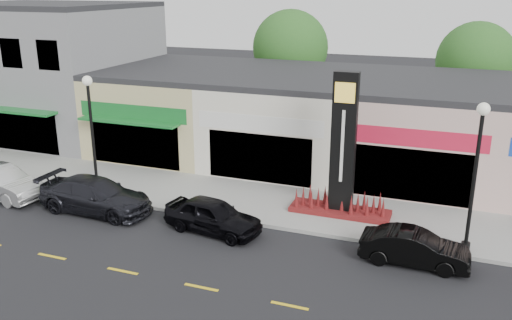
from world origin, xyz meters
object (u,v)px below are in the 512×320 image
object	(u,v)px
car_dark_sedan	(96,196)
car_black_conv	(415,248)
car_black_sedan	(213,216)
lamp_east_near	(476,163)
car_white_van	(0,183)
lamp_west_near	(91,124)
pylon_sign	(342,166)

from	to	relation	value
car_dark_sedan	car_black_conv	xyz separation A→B (m)	(13.29, 0.02, -0.12)
car_black_sedan	car_black_conv	xyz separation A→B (m)	(7.72, 0.07, -0.07)
lamp_east_near	car_white_van	world-z (taller)	lamp_east_near
lamp_west_near	car_white_van	world-z (taller)	lamp_west_near
car_dark_sedan	pylon_sign	bearing A→B (deg)	-71.23
car_black_sedan	car_black_conv	bearing A→B (deg)	-80.48
pylon_sign	car_black_conv	xyz separation A→B (m)	(3.31, -3.16, -1.66)
lamp_east_near	car_black_sedan	size ratio (longest dim) A/B	1.36
lamp_west_near	pylon_sign	size ratio (longest dim) A/B	0.91
lamp_west_near	pylon_sign	bearing A→B (deg)	8.77
pylon_sign	car_black_sedan	xyz separation A→B (m)	(-4.41, -3.23, -1.59)
car_dark_sedan	car_black_sedan	distance (m)	5.57
car_black_sedan	car_black_conv	distance (m)	7.72
lamp_west_near	car_white_van	distance (m)	5.19
lamp_west_near	pylon_sign	world-z (taller)	pylon_sign
car_dark_sedan	car_white_van	bearing A→B (deg)	93.43
pylon_sign	car_black_sedan	size ratio (longest dim) A/B	1.50
car_white_van	lamp_east_near	bearing A→B (deg)	-77.91
lamp_west_near	car_dark_sedan	distance (m)	3.28
car_white_van	car_black_sedan	xyz separation A→B (m)	(10.65, 0.16, -0.05)
lamp_west_near	lamp_east_near	world-z (taller)	same
car_black_sedan	car_dark_sedan	bearing A→B (deg)	98.55
lamp_west_near	car_white_van	size ratio (longest dim) A/B	1.23
car_black_conv	pylon_sign	bearing A→B (deg)	46.99
car_white_van	car_black_sedan	bearing A→B (deg)	-81.86
car_dark_sedan	lamp_east_near	bearing A→B (deg)	-83.25
lamp_west_near	car_black_sedan	bearing A→B (deg)	-13.10
lamp_west_near	car_white_van	bearing A→B (deg)	-157.31
car_dark_sedan	car_black_conv	distance (m)	13.29
car_black_sedan	pylon_sign	bearing A→B (deg)	-44.79
lamp_west_near	car_dark_sedan	xyz separation A→B (m)	(1.02, -1.49, -2.74)
pylon_sign	car_dark_sedan	size ratio (longest dim) A/B	1.18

